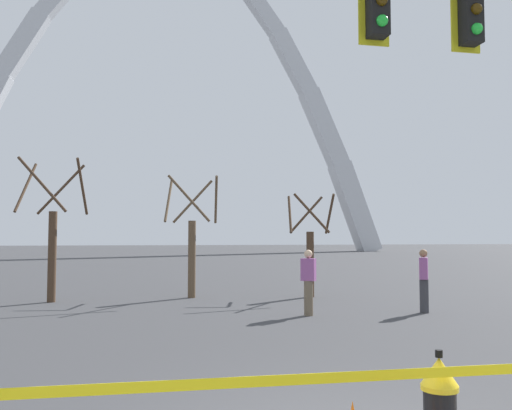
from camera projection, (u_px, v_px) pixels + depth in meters
The scene contains 7 objects.
caution_tape_barrier at pixel (375, 403), 4.07m from camera, with size 5.45×0.13×0.93m.
monument_arch at pixel (164, 105), 67.43m from camera, with size 57.23×2.58×41.40m.
tree_left_mid at pixel (52, 239), 15.80m from camera, with size 1.92×1.94×4.17m.
tree_center_left at pixel (192, 244), 16.94m from camera, with size 1.76×1.77×3.80m.
tree_center_right at pixel (310, 251), 17.11m from camera, with size 1.52×1.53×3.26m.
pedestrian_walking_left at pixel (308, 282), 13.05m from camera, with size 0.39×0.36×1.59m.
pedestrian_walking_right at pixel (424, 280), 13.52m from camera, with size 0.35×0.39×1.59m.
Camera 1 is at (-1.85, -4.83, 1.91)m, focal length 37.73 mm.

